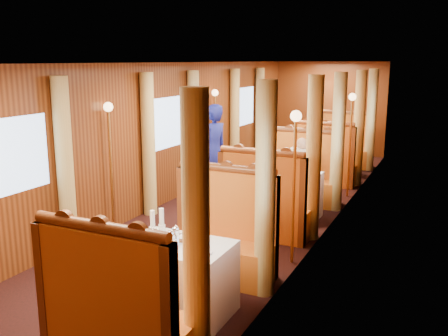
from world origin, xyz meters
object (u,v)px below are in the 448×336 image
Objects in this scene: banquette_far_aft at (344,149)px; rose_vase_mid at (286,163)px; teapot_left at (154,238)px; steward at (213,151)px; teapot_right at (171,240)px; fruit_plate at (201,251)px; banquette_mid_fwd at (265,209)px; banquette_near_fwd at (117,321)px; teapot_back at (176,235)px; passenger at (301,164)px; tea_tray at (165,242)px; banquette_mid_aft at (304,179)px; table_mid at (286,195)px; banquette_far_fwd at (324,164)px; table_far at (335,158)px; banquette_near_aft at (221,242)px; rose_vase_far at (336,134)px; table_near at (179,279)px.

rose_vase_mid is (-0.02, -4.54, 0.50)m from banquette_far_aft.
steward is at bearing 93.21° from teapot_left.
fruit_plate is (0.35, -0.03, -0.04)m from teapot_right.
banquette_mid_fwd reaches higher than teapot_left.
banquette_near_fwd is 9.40× the size of teapot_back.
steward is 2.31× the size of passenger.
banquette_mid_aft is at bearing 88.44° from tea_tray.
teapot_left is (-0.22, -3.61, 0.44)m from table_mid.
banquette_near_fwd is 1.00× the size of banquette_far_aft.
banquette_far_fwd is 5.83× the size of fruit_plate.
passenger is at bearing 90.00° from banquette_mid_fwd.
banquette_far_aft is 3.72× the size of rose_vase_mid.
banquette_far_aft is 7.95m from teapot_back.
banquette_mid_fwd reaches higher than teapot_back.
banquette_mid_fwd is 1.11m from rose_vase_mid.
table_far is 0.60× the size of steward.
tea_tray is 2.38× the size of teapot_back.
banquette_near_aft is 3.72× the size of rose_vase_far.
banquette_mid_fwd is at bearing -89.04° from rose_vase_mid.
banquette_far_fwd is 1.73m from passenger.
table_near and table_far have the same top height.
passenger is at bearing -90.00° from banquette_far_aft.
table_far is 2.92× the size of rose_vase_mid.
banquette_mid_fwd is 2.64m from fruit_plate.
banquette_far_aft is at bearing 178.20° from steward.
banquette_mid_fwd is at bearing -90.00° from banquette_far_fwd.
banquette_near_aft reaches higher than rose_vase_far.
banquette_mid_fwd is 5.83× the size of fruit_plate.
banquette_far_aft is 8.14m from fruit_plate.
teapot_back is at bearing -90.86° from banquette_mid_aft.
banquette_mid_aft is at bearing 107.98° from teapot_right.
teapot_back reaches higher than table_mid.
table_far is 0.55m from rose_vase_far.
table_far is at bearing 90.00° from table_mid.
table_mid is 0.55m from rose_vase_mid.
table_far is 1.02m from banquette_far_fwd.
banquette_far_aft is 1.16m from rose_vase_far.
rose_vase_mid is 1.00× the size of rose_vase_far.
banquette_far_fwd reaches higher than teapot_left.
fruit_plate is (0.32, -2.60, 0.35)m from banquette_mid_fwd.
teapot_left reaches higher than tea_tray.
teapot_right reaches higher than table_far.
table_far is at bearing 171.37° from steward.
table_near is 7.36× the size of teapot_back.
tea_tray is (-0.12, -2.52, 0.33)m from banquette_mid_fwd.
table_near is 1.02m from banquette_near_fwd.
table_far is (0.00, 5.99, -0.05)m from banquette_near_aft.
fruit_plate is 0.30× the size of passenger.
table_near is 0.78× the size of banquette_mid_aft.
steward reaches higher than banquette_mid_aft.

